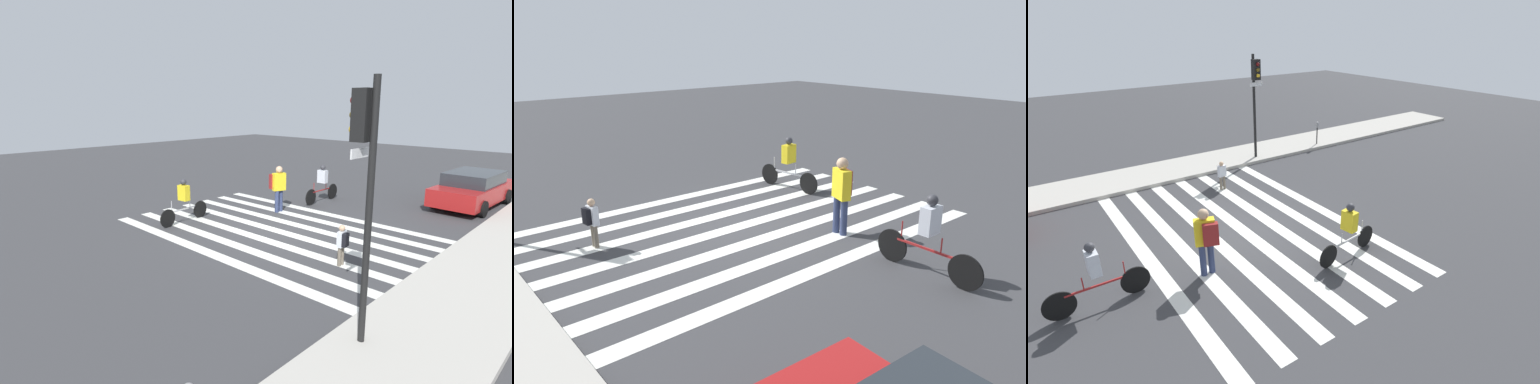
# 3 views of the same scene
# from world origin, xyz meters

# --- Properties ---
(ground_plane) EXTENTS (60.00, 60.00, 0.00)m
(ground_plane) POSITION_xyz_m (0.00, 0.00, 0.00)
(ground_plane) COLOR #38383A
(sidewalk_curb) EXTENTS (36.00, 2.50, 0.14)m
(sidewalk_curb) POSITION_xyz_m (0.00, 6.25, 0.07)
(sidewalk_curb) COLOR #ADA89E
(sidewalk_curb) RESTS_ON ground_plane
(crosswalk_stripes) EXTENTS (6.22, 10.00, 0.01)m
(crosswalk_stripes) POSITION_xyz_m (-0.00, 0.00, 0.00)
(crosswalk_stripes) COLOR silver
(crosswalk_stripes) RESTS_ON ground_plane
(traffic_light) EXTENTS (0.60, 0.50, 4.66)m
(traffic_light) POSITION_xyz_m (3.97, 5.41, 3.26)
(traffic_light) COLOR black
(traffic_light) RESTS_ON ground_plane
(pedestrian_adult_tall_backpack) EXTENTS (0.56, 0.53, 1.83)m
(pedestrian_adult_tall_backpack) POSITION_xyz_m (-1.86, -1.46, 1.07)
(pedestrian_adult_tall_backpack) COLOR navy
(pedestrian_adult_tall_backpack) RESTS_ON ground_plane
(pedestrian_child_with_backpack) EXTENTS (0.32, 0.28, 1.12)m
(pedestrian_child_with_backpack) POSITION_xyz_m (1.05, 3.30, 0.65)
(pedestrian_child_with_backpack) COLOR #6B6051
(pedestrian_child_with_backpack) RESTS_ON ground_plane
(cyclist_near_curb) EXTENTS (2.31, 0.40, 1.63)m
(cyclist_near_curb) POSITION_xyz_m (-4.39, -1.11, 0.87)
(cyclist_near_curb) COLOR black
(cyclist_near_curb) RESTS_ON ground_plane
(cyclist_mid_street) EXTENTS (2.19, 0.42, 1.60)m
(cyclist_mid_street) POSITION_xyz_m (1.58, -2.93, 0.86)
(cyclist_mid_street) COLOR black
(cyclist_mid_street) RESTS_ON ground_plane
(car_parked_far_curb) EXTENTS (4.88, 2.20, 1.46)m
(car_parked_far_curb) POSITION_xyz_m (-8.13, 3.81, 0.75)
(car_parked_far_curb) COLOR maroon
(car_parked_far_curb) RESTS_ON ground_plane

